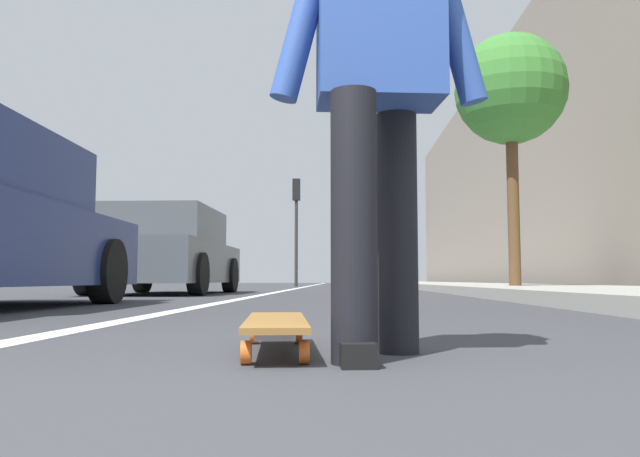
{
  "coord_description": "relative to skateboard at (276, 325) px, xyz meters",
  "views": [
    {
      "loc": [
        -0.94,
        -0.13,
        0.25
      ],
      "look_at": [
        11.96,
        0.33,
        1.3
      ],
      "focal_mm": 35.37,
      "sensor_mm": 36.0,
      "label": 1
    }
  ],
  "objects": [
    {
      "name": "sidewalk_curb",
      "position": [
        16.78,
        -3.69,
        -0.02
      ],
      "size": [
        52.0,
        3.2,
        0.14
      ],
      "primitive_type": "cube",
      "color": "#9E9B93",
      "rests_on": "ground"
    },
    {
      "name": "ground_plane",
      "position": [
        8.78,
        -0.1,
        -0.09
      ],
      "size": [
        80.0,
        80.0,
        0.0
      ],
      "primitive_type": "plane",
      "color": "#38383D"
    },
    {
      "name": "building_facade",
      "position": [
        20.78,
        -6.53,
        4.22
      ],
      "size": [
        40.0,
        1.2,
        8.63
      ],
      "primitive_type": "cube",
      "color": "gray",
      "rests_on": "ground"
    },
    {
      "name": "traffic_light",
      "position": [
        21.06,
        1.48,
        2.69
      ],
      "size": [
        0.33,
        0.28,
        4.0
      ],
      "color": "#2D2D2D",
      "rests_on": "ground"
    },
    {
      "name": "skateboard",
      "position": [
        0.0,
        0.0,
        0.0
      ],
      "size": [
        0.86,
        0.28,
        0.11
      ],
      "color": "orange",
      "rests_on": "ground"
    },
    {
      "name": "lane_stripe_white",
      "position": [
        18.78,
        1.08,
        -0.09
      ],
      "size": [
        52.0,
        0.16,
        0.01
      ],
      "primitive_type": "cube",
      "color": "silver",
      "rests_on": "ground"
    },
    {
      "name": "parked_car_mid",
      "position": [
        8.9,
        2.89,
        0.63
      ],
      "size": [
        4.28,
        2.02,
        1.5
      ],
      "color": "#4C5156",
      "rests_on": "ground"
    },
    {
      "name": "skater_person",
      "position": [
        -0.15,
        -0.35,
        0.84
      ],
      "size": [
        0.48,
        0.72,
        1.64
      ],
      "color": "black",
      "rests_on": "ground"
    },
    {
      "name": "street_tree_mid",
      "position": [
        9.16,
        -3.29,
        3.58
      ],
      "size": [
        2.01,
        2.01,
        4.71
      ],
      "color": "brown",
      "rests_on": "ground"
    }
  ]
}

